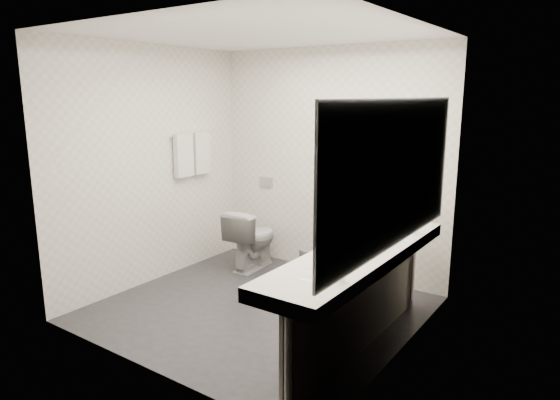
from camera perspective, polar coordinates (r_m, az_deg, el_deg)
The scene contains 32 objects.
floor at distance 4.81m, azimuth -2.55°, elevation -12.42°, with size 2.80×2.80×0.00m, color #27262B.
ceiling at distance 4.40m, azimuth -2.87°, elevation 18.67°, with size 2.80×2.80×0.00m, color white.
wall_back at distance 5.51m, azimuth 5.58°, elevation 4.29°, with size 2.80×2.80×0.00m, color silver.
wall_front at distance 3.52m, azimuth -15.71°, elevation -0.61°, with size 2.80×2.80×0.00m, color silver.
wall_left at distance 5.40m, azimuth -14.59°, elevation 3.79°, with size 2.60×2.60×0.00m, color silver.
wall_right at distance 3.77m, azimuth 14.45°, elevation 0.28°, with size 2.60×2.60×0.00m, color silver.
vanity_counter at distance 3.81m, azimuth 9.12°, elevation -6.38°, with size 0.55×2.20×0.10m, color white.
vanity_panel at distance 3.95m, azimuth 9.24°, elevation -12.29°, with size 0.03×2.15×0.75m, color gray.
vanity_post_near at distance 3.13m, azimuth 0.96°, elevation -19.10°, with size 0.06×0.06×0.75m, color silver.
vanity_post_far at distance 4.84m, azimuth 15.00°, elevation -7.90°, with size 0.06×0.06×0.75m, color silver.
mirror at distance 3.55m, azimuth 13.25°, elevation 2.93°, with size 0.02×2.20×1.05m, color #B2BCC6.
basin_near at distance 3.25m, azimuth 4.06°, elevation -8.86°, with size 0.40×0.31×0.05m, color white.
basin_far at distance 4.37m, azimuth 12.88°, elevation -3.62°, with size 0.40×0.31×0.05m, color white.
faucet_near at distance 3.13m, azimuth 7.17°, elevation -8.01°, with size 0.04×0.04×0.15m, color silver.
faucet_far at distance 4.28m, azimuth 15.35°, elevation -2.83°, with size 0.04×0.04×0.15m, color silver.
soap_bottle_a at distance 3.76m, azimuth 11.41°, elevation -5.14°, with size 0.04×0.04×0.09m, color beige.
soap_bottle_b at distance 3.90m, azimuth 11.02°, elevation -4.50°, with size 0.08×0.08×0.10m, color beige.
soap_bottle_c at distance 3.66m, azimuth 10.25°, elevation -5.34°, with size 0.05×0.05×0.12m, color beige.
glass_left at distance 3.91m, azimuth 11.75°, elevation -4.27°, with size 0.07×0.07×0.12m, color silver.
glass_right at distance 4.02m, azimuth 12.62°, elevation -3.91°, with size 0.06×0.06×0.11m, color silver.
toilet at distance 5.76m, azimuth -3.24°, elevation -4.46°, with size 0.40×0.70×0.71m, color white.
flush_plate at distance 6.00m, azimuth -1.63°, elevation 2.10°, with size 0.18×0.02×0.12m, color #B2B5BA.
pedal_bin at distance 5.52m, azimuth 3.39°, elevation -7.37°, with size 0.22×0.22×0.31m, color #B2B5BA.
bin_lid at distance 5.47m, azimuth 3.41°, elevation -5.75°, with size 0.22×0.22×0.01m, color #B2B5BA.
towel_rail at distance 5.70m, azimuth -10.21°, elevation 7.45°, with size 0.02×0.02×0.62m, color silver.
towel_near at distance 5.62m, azimuth -11.06°, elevation 5.09°, with size 0.07×0.24×0.48m, color white.
towel_far at distance 5.81m, azimuth -9.08°, elevation 5.40°, with size 0.07×0.24×0.48m, color white.
dryer_cradle at distance 5.34m, azimuth 7.83°, elevation 6.68°, with size 0.10×0.04×0.14m, color gray.
dryer_barrel at distance 5.28m, azimuth 7.49°, elevation 6.96°, with size 0.08×0.08×0.14m, color gray.
dryer_cord at distance 5.36m, azimuth 7.68°, elevation 4.01°, with size 0.02×0.02×0.35m, color black.
switch_plate_a at distance 5.56m, azimuth 4.19°, elevation 5.43°, with size 0.09×0.02×0.09m, color white.
switch_plate_b at distance 5.24m, azimuth 10.80°, elevation 4.83°, with size 0.09×0.02×0.09m, color white.
Camera 1 is at (2.67, -3.46, 2.00)m, focal length 31.67 mm.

